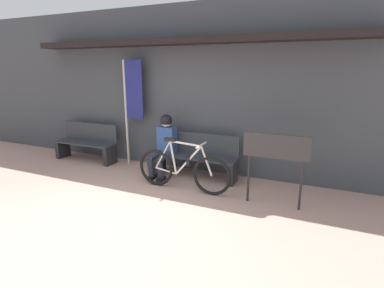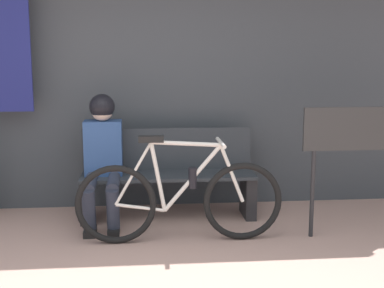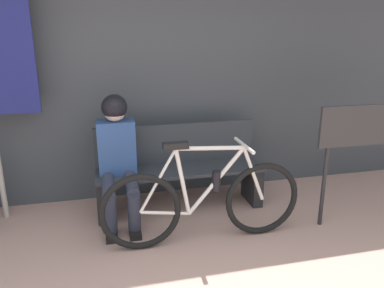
{
  "view_description": "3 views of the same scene",
  "coord_description": "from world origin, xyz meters",
  "px_view_note": "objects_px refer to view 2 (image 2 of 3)",
  "views": [
    {
      "loc": [
        2.52,
        -2.81,
        2.01
      ],
      "look_at": [
        0.41,
        1.94,
        0.7
      ],
      "focal_mm": 28.0,
      "sensor_mm": 36.0,
      "label": 1
    },
    {
      "loc": [
        0.16,
        -2.72,
        1.57
      ],
      "look_at": [
        0.59,
        1.91,
        0.74
      ],
      "focal_mm": 50.0,
      "sensor_mm": 36.0,
      "label": 2
    },
    {
      "loc": [
        -0.3,
        -1.22,
        1.72
      ],
      "look_at": [
        0.41,
        1.74,
        0.78
      ],
      "focal_mm": 35.0,
      "sensor_mm": 36.0,
      "label": 3
    }
  ],
  "objects_px": {
    "bicycle": "(180,199)",
    "person_seated": "(103,151)",
    "banner_pole": "(0,67)",
    "park_bench_near": "(168,177)",
    "signboard": "(359,139)"
  },
  "relations": [
    {
      "from": "bicycle",
      "to": "person_seated",
      "type": "xyz_separation_m",
      "value": [
        -0.66,
        0.56,
        0.31
      ]
    },
    {
      "from": "bicycle",
      "to": "banner_pole",
      "type": "xyz_separation_m",
      "value": [
        -1.58,
        0.85,
        1.05
      ]
    },
    {
      "from": "bicycle",
      "to": "banner_pole",
      "type": "distance_m",
      "value": 2.08
    },
    {
      "from": "park_bench_near",
      "to": "banner_pole",
      "type": "relative_size",
      "value": 0.74
    },
    {
      "from": "park_bench_near",
      "to": "bicycle",
      "type": "bearing_deg",
      "value": -84.77
    },
    {
      "from": "person_seated",
      "to": "banner_pole",
      "type": "relative_size",
      "value": 0.54
    },
    {
      "from": "banner_pole",
      "to": "person_seated",
      "type": "bearing_deg",
      "value": -17.37
    },
    {
      "from": "person_seated",
      "to": "banner_pole",
      "type": "bearing_deg",
      "value": 162.63
    },
    {
      "from": "park_bench_near",
      "to": "banner_pole",
      "type": "distance_m",
      "value": 1.84
    },
    {
      "from": "park_bench_near",
      "to": "signboard",
      "type": "relative_size",
      "value": 1.46
    },
    {
      "from": "banner_pole",
      "to": "signboard",
      "type": "relative_size",
      "value": 1.99
    },
    {
      "from": "park_bench_near",
      "to": "signboard",
      "type": "xyz_separation_m",
      "value": [
        1.56,
        -0.66,
        0.45
      ]
    },
    {
      "from": "bicycle",
      "to": "person_seated",
      "type": "relative_size",
      "value": 1.45
    },
    {
      "from": "signboard",
      "to": "bicycle",
      "type": "bearing_deg",
      "value": -179.24
    },
    {
      "from": "park_bench_near",
      "to": "bicycle",
      "type": "relative_size",
      "value": 0.95
    }
  ]
}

